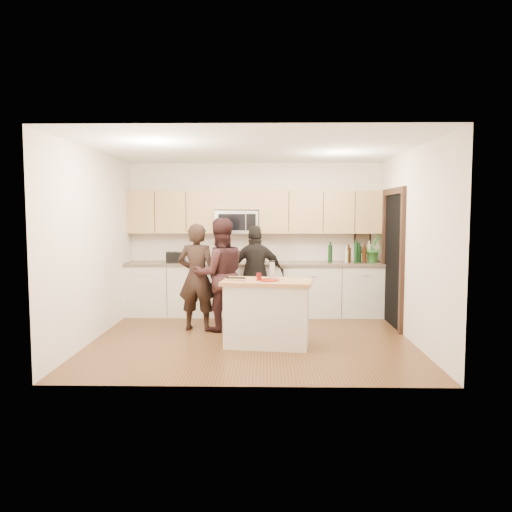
{
  "coord_description": "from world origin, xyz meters",
  "views": [
    {
      "loc": [
        0.2,
        -7.06,
        1.8
      ],
      "look_at": [
        0.05,
        0.35,
        1.17
      ],
      "focal_mm": 35.0,
      "sensor_mm": 36.0,
      "label": 1
    }
  ],
  "objects_px": {
    "toaster": "(176,257)",
    "woman_center": "(220,275)",
    "island": "(267,312)",
    "woman_right": "(256,274)",
    "woman_left": "(197,277)"
  },
  "relations": [
    {
      "from": "woman_right",
      "to": "woman_left",
      "type": "bearing_deg",
      "value": 28.46
    },
    {
      "from": "island",
      "to": "woman_right",
      "type": "height_order",
      "value": "woman_right"
    },
    {
      "from": "toaster",
      "to": "island",
      "type": "bearing_deg",
      "value": -51.38
    },
    {
      "from": "toaster",
      "to": "woman_center",
      "type": "xyz_separation_m",
      "value": [
        0.88,
        -1.15,
        -0.17
      ]
    },
    {
      "from": "toaster",
      "to": "woman_center",
      "type": "relative_size",
      "value": 0.18
    },
    {
      "from": "woman_left",
      "to": "woman_right",
      "type": "relative_size",
      "value": 1.03
    },
    {
      "from": "toaster",
      "to": "woman_left",
      "type": "height_order",
      "value": "woman_left"
    },
    {
      "from": "toaster",
      "to": "woman_center",
      "type": "height_order",
      "value": "woman_center"
    },
    {
      "from": "woman_center",
      "to": "toaster",
      "type": "bearing_deg",
      "value": -71.36
    },
    {
      "from": "woman_left",
      "to": "woman_center",
      "type": "xyz_separation_m",
      "value": [
        0.35,
        -0.01,
        0.04
      ]
    },
    {
      "from": "woman_center",
      "to": "woman_right",
      "type": "bearing_deg",
      "value": -150.48
    },
    {
      "from": "woman_left",
      "to": "woman_right",
      "type": "xyz_separation_m",
      "value": [
        0.89,
        0.6,
        -0.02
      ]
    },
    {
      "from": "island",
      "to": "toaster",
      "type": "height_order",
      "value": "toaster"
    },
    {
      "from": "woman_center",
      "to": "woman_right",
      "type": "distance_m",
      "value": 0.82
    },
    {
      "from": "woman_left",
      "to": "woman_center",
      "type": "relative_size",
      "value": 0.96
    }
  ]
}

